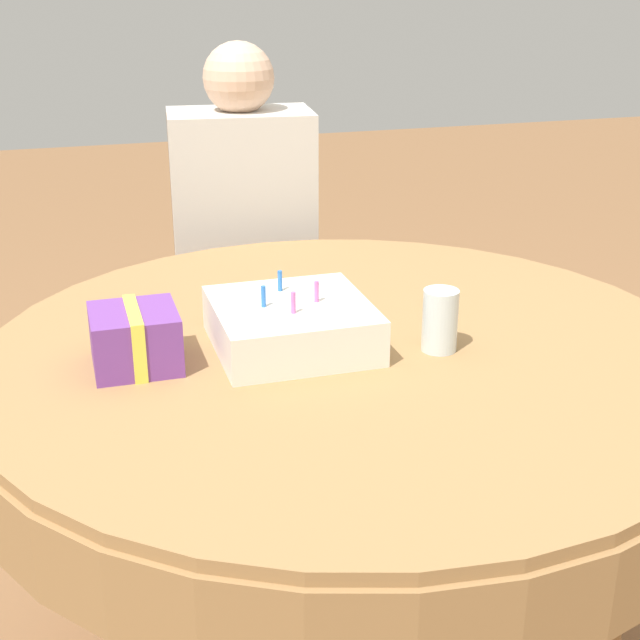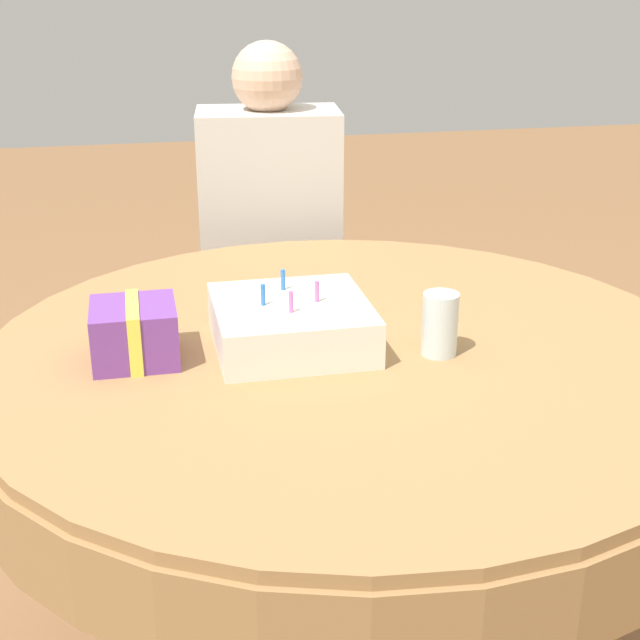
# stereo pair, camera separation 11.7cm
# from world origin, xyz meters

# --- Properties ---
(dining_table) EXTENTS (1.29, 1.29, 0.73)m
(dining_table) POSITION_xyz_m (0.00, 0.00, 0.65)
(dining_table) COLOR #9E7547
(dining_table) RESTS_ON ground_plane
(chair) EXTENTS (0.44, 0.44, 0.98)m
(chair) POSITION_xyz_m (0.01, 0.93, 0.52)
(chair) COLOR brown
(chair) RESTS_ON ground_plane
(person) EXTENTS (0.38, 0.35, 1.18)m
(person) POSITION_xyz_m (-0.00, 0.84, 0.70)
(person) COLOR #DBB293
(person) RESTS_ON ground_plane
(birthday_cake) EXTENTS (0.26, 0.26, 0.12)m
(birthday_cake) POSITION_xyz_m (-0.10, 0.02, 0.77)
(birthday_cake) COLOR white
(birthday_cake) RESTS_ON dining_table
(drinking_glass) EXTENTS (0.06, 0.06, 0.11)m
(drinking_glass) POSITION_xyz_m (0.14, -0.07, 0.79)
(drinking_glass) COLOR silver
(drinking_glass) RESTS_ON dining_table
(gift_box) EXTENTS (0.14, 0.14, 0.10)m
(gift_box) POSITION_xyz_m (-0.36, 0.01, 0.78)
(gift_box) COLOR #753D99
(gift_box) RESTS_ON dining_table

